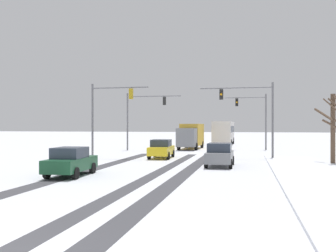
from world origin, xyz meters
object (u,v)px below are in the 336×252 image
object	(u,v)px
traffic_signal_near_right	(252,107)
traffic_signal_far_left	(142,111)
car_yellow_cab_lead	(161,149)
traffic_signal_far_right	(255,112)
traffic_signal_near_left	(107,108)
bus_oncoming	(224,131)
bare_tree_sidewalk_mid	(333,124)
car_grey_second	(220,155)
car_dark_green_third	(71,161)
box_truck_delivery	(191,135)

from	to	relation	value
traffic_signal_near_right	traffic_signal_far_left	bearing A→B (deg)	146.45
car_yellow_cab_lead	traffic_signal_near_right	bearing A→B (deg)	10.57
traffic_signal_far_right	traffic_signal_near_left	world-z (taller)	same
traffic_signal_near_left	car_yellow_cab_lead	distance (m)	5.93
bus_oncoming	bare_tree_sidewalk_mid	distance (m)	26.95
traffic_signal_near_left	traffic_signal_far_left	distance (m)	10.04
traffic_signal_near_left	traffic_signal_near_right	bearing A→B (deg)	9.48
traffic_signal_far_left	bare_tree_sidewalk_mid	xyz separation A→B (m)	(17.95, -10.83, -1.49)
car_grey_second	traffic_signal_far_left	bearing A→B (deg)	123.17
traffic_signal_far_right	bus_oncoming	size ratio (longest dim) A/B	0.59
traffic_signal_far_left	car_dark_green_third	size ratio (longest dim) A/B	1.56
box_truck_delivery	bare_tree_sidewalk_mid	distance (m)	19.72
traffic_signal_far_right	car_grey_second	xyz separation A→B (m)	(-2.71, -18.98, -3.53)
traffic_signal_near_left	bare_tree_sidewalk_mid	size ratio (longest dim) A/B	1.08
car_yellow_cab_lead	box_truck_delivery	size ratio (longest dim) A/B	0.56
traffic_signal_near_right	bus_oncoming	distance (m)	22.72
traffic_signal_near_right	traffic_signal_near_left	bearing A→B (deg)	-170.52
car_dark_green_third	bus_oncoming	world-z (taller)	bus_oncoming
traffic_signal_near_right	traffic_signal_far_left	world-z (taller)	same
bare_tree_sidewalk_mid	traffic_signal_near_left	bearing A→B (deg)	177.50
box_truck_delivery	car_yellow_cab_lead	bearing A→B (deg)	-92.67
traffic_signal_near_right	bare_tree_sidewalk_mid	distance (m)	6.76
traffic_signal_far_right	traffic_signal_near_left	bearing A→B (deg)	-132.33
traffic_signal_far_left	box_truck_delivery	world-z (taller)	traffic_signal_far_left
traffic_signal_near_right	bus_oncoming	world-z (taller)	traffic_signal_near_right
car_grey_second	box_truck_delivery	size ratio (longest dim) A/B	0.55
box_truck_delivery	bare_tree_sidewalk_mid	world-z (taller)	bare_tree_sidewalk_mid
traffic_signal_far_left	car_yellow_cab_lead	xyz separation A→B (m)	(4.36, -9.39, -3.62)
car_yellow_cab_lead	bare_tree_sidewalk_mid	size ratio (longest dim) A/B	0.69
car_dark_green_third	bare_tree_sidewalk_mid	bearing A→B (deg)	33.90
traffic_signal_far_right	traffic_signal_far_left	xyz separation A→B (m)	(-12.48, -4.04, 0.09)
car_yellow_cab_lead	bare_tree_sidewalk_mid	distance (m)	13.83
car_dark_green_third	bus_oncoming	distance (m)	36.50
box_truck_delivery	bare_tree_sidewalk_mid	xyz separation A→B (m)	(12.97, -14.80, 1.31)
traffic_signal_near_right	car_yellow_cab_lead	size ratio (longest dim) A/B	1.56
traffic_signal_near_right	car_dark_green_third	bearing A→B (deg)	-126.53
box_truck_delivery	traffic_signal_near_right	bearing A→B (deg)	-59.51
traffic_signal_far_right	traffic_signal_far_left	bearing A→B (deg)	-162.07
car_grey_second	traffic_signal_near_right	bearing A→B (deg)	72.17
bus_oncoming	car_yellow_cab_lead	bearing A→B (deg)	-99.41
car_grey_second	box_truck_delivery	xyz separation A→B (m)	(-4.78, 18.91, 0.82)
traffic_signal_far_right	bare_tree_sidewalk_mid	bearing A→B (deg)	-69.77
traffic_signal_near_left	box_truck_delivery	size ratio (longest dim) A/B	0.87
traffic_signal_far_right	bus_oncoming	distance (m)	11.34
traffic_signal_far_left	bus_oncoming	size ratio (longest dim) A/B	0.59
traffic_signal_near_right	traffic_signal_far_right	bearing A→B (deg)	87.79
traffic_signal_far_right	traffic_signal_far_left	world-z (taller)	same
traffic_signal_near_left	box_truck_delivery	distance (m)	15.22
traffic_signal_near_left	car_grey_second	distance (m)	11.79
traffic_signal_far_right	bare_tree_sidewalk_mid	size ratio (longest dim) A/B	1.08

